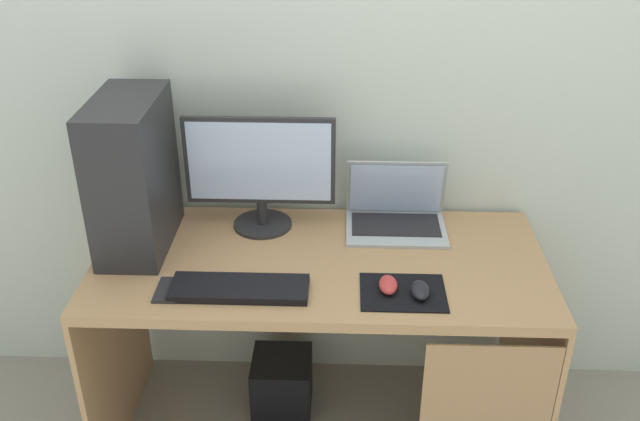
{
  "coord_description": "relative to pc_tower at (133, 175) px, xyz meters",
  "views": [
    {
      "loc": [
        0.07,
        -1.94,
        1.99
      ],
      "look_at": [
        0.0,
        0.0,
        0.94
      ],
      "focal_mm": 39.36,
      "sensor_mm": 36.0,
      "label": 1
    }
  ],
  "objects": [
    {
      "name": "mouse_left",
      "position": [
        0.82,
        -0.26,
        -0.23
      ],
      "size": [
        0.06,
        0.1,
        0.03
      ],
      "primitive_type": "ellipsoid",
      "color": "#B23333",
      "rests_on": "mousepad"
    },
    {
      "name": "cell_phone",
      "position": [
        0.15,
        -0.28,
        -0.25
      ],
      "size": [
        0.07,
        0.13,
        0.01
      ],
      "primitive_type": "cube",
      "color": "#232326",
      "rests_on": "desk"
    },
    {
      "name": "mouse_right",
      "position": [
        0.92,
        -0.28,
        -0.23
      ],
      "size": [
        0.06,
        0.1,
        0.03
      ],
      "primitive_type": "ellipsoid",
      "color": "black",
      "rests_on": "mousepad"
    },
    {
      "name": "desk",
      "position": [
        0.63,
        -0.09,
        -0.41
      ],
      "size": [
        1.48,
        0.69,
        0.76
      ],
      "color": "#A37A51",
      "rests_on": "ground_plane"
    },
    {
      "name": "keyboard",
      "position": [
        0.37,
        -0.28,
        -0.24
      ],
      "size": [
        0.42,
        0.14,
        0.02
      ],
      "primitive_type": "cube",
      "color": "black",
      "rests_on": "desk"
    },
    {
      "name": "laptop",
      "position": [
        0.87,
        0.14,
        -0.21
      ],
      "size": [
        0.35,
        0.25,
        0.23
      ],
      "color": "#9EA3A8",
      "rests_on": "desk"
    },
    {
      "name": "subwoofer",
      "position": [
        0.46,
        0.03,
        -0.9
      ],
      "size": [
        0.23,
        0.23,
        0.23
      ],
      "primitive_type": "cube",
      "color": "black",
      "rests_on": "ground_plane"
    },
    {
      "name": "wall_back",
      "position": [
        0.61,
        0.3,
        0.29
      ],
      "size": [
        4.0,
        0.05,
        2.6
      ],
      "color": "beige",
      "rests_on": "ground_plane"
    },
    {
      "name": "monitor",
      "position": [
        0.4,
        0.12,
        -0.04
      ],
      "size": [
        0.51,
        0.21,
        0.41
      ],
      "color": "#232326",
      "rests_on": "desk"
    },
    {
      "name": "mousepad",
      "position": [
        0.87,
        -0.27,
        -0.25
      ],
      "size": [
        0.26,
        0.2,
        0.0
      ],
      "primitive_type": "cube",
      "color": "black",
      "rests_on": "desk"
    },
    {
      "name": "pc_tower",
      "position": [
        0.0,
        0.0,
        0.0
      ],
      "size": [
        0.21,
        0.4,
        0.51
      ],
      "primitive_type": "cube",
      "color": "#232326",
      "rests_on": "desk"
    }
  ]
}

